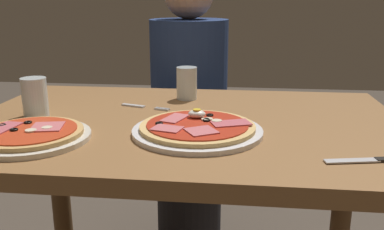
# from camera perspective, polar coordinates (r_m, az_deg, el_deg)

# --- Properties ---
(dining_table) EXTENTS (1.16, 0.78, 0.75)m
(dining_table) POSITION_cam_1_polar(r_m,az_deg,el_deg) (1.16, -1.12, -6.50)
(dining_table) COLOR olive
(dining_table) RESTS_ON ground
(pizza_foreground) EXTENTS (0.31, 0.31, 0.05)m
(pizza_foreground) POSITION_cam_1_polar(r_m,az_deg,el_deg) (1.01, 0.74, -1.88)
(pizza_foreground) COLOR white
(pizza_foreground) RESTS_ON dining_table
(pizza_across_left) EXTENTS (0.27, 0.27, 0.03)m
(pizza_across_left) POSITION_cam_1_polar(r_m,az_deg,el_deg) (1.03, -21.11, -2.53)
(pizza_across_left) COLOR silver
(pizza_across_left) RESTS_ON dining_table
(water_glass_near) EXTENTS (0.07, 0.07, 0.10)m
(water_glass_near) POSITION_cam_1_polar(r_m,az_deg,el_deg) (1.34, -0.72, 4.04)
(water_glass_near) COLOR silver
(water_glass_near) RESTS_ON dining_table
(water_glass_far) EXTENTS (0.07, 0.07, 0.11)m
(water_glass_far) POSITION_cam_1_polar(r_m,az_deg,el_deg) (1.22, -20.51, 1.96)
(water_glass_far) COLOR silver
(water_glass_far) RESTS_ON dining_table
(fork) EXTENTS (0.15, 0.06, 0.00)m
(fork) POSITION_cam_1_polar(r_m,az_deg,el_deg) (1.26, -6.86, 1.14)
(fork) COLOR silver
(fork) RESTS_ON dining_table
(knife) EXTENTS (0.19, 0.06, 0.01)m
(knife) POSITION_cam_1_polar(r_m,az_deg,el_deg) (0.92, 24.04, -5.57)
(knife) COLOR silver
(knife) RESTS_ON dining_table
(diner_person) EXTENTS (0.32, 0.32, 1.18)m
(diner_person) POSITION_cam_1_polar(r_m,az_deg,el_deg) (1.80, -0.40, -0.57)
(diner_person) COLOR black
(diner_person) RESTS_ON ground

